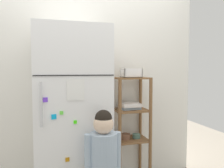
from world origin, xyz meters
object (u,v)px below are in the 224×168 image
at_px(refrigerator, 72,115).
at_px(pantry_shelf_unit, 131,119).
at_px(fruit_bin, 131,74).
at_px(child_standing, 103,155).

distance_m(refrigerator, pantry_shelf_unit, 0.68).
bearing_deg(refrigerator, fruit_bin, 12.10).
distance_m(pantry_shelf_unit, fruit_bin, 0.51).
height_order(refrigerator, fruit_bin, refrigerator).
height_order(child_standing, fruit_bin, fruit_bin).
bearing_deg(child_standing, fruit_bin, 51.18).
bearing_deg(pantry_shelf_unit, fruit_bin, 71.80).
relative_size(child_standing, pantry_shelf_unit, 0.80).
relative_size(pantry_shelf_unit, fruit_bin, 5.90).
xyz_separation_m(pantry_shelf_unit, fruit_bin, (0.00, 0.01, 0.51)).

